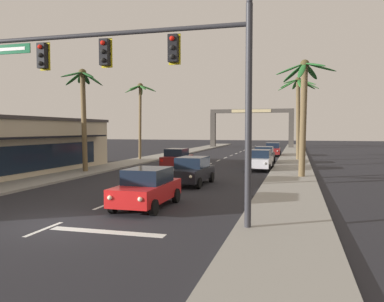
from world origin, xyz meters
name	(u,v)px	position (x,y,z in m)	size (l,w,h in m)	color
ground_plane	(59,223)	(0.00, 0.00, 0.00)	(220.00, 220.00, 0.00)	#232328
sidewalk_right	(292,171)	(7.80, 20.00, 0.07)	(3.20, 110.00, 0.14)	gray
sidewalk_left	(113,166)	(-7.80, 20.00, 0.07)	(3.20, 110.00, 0.14)	gray
lane_markings	(201,169)	(0.46, 19.62, 0.00)	(4.28, 87.84, 0.01)	silver
traffic_signal_mast	(151,70)	(3.27, 0.69, 5.40)	(10.38, 0.41, 7.53)	#2D2D33
sedan_lead_at_stop_bar	(147,188)	(1.97, 3.53, 0.85)	(1.97, 4.46, 1.68)	red
sedan_third_in_queue	(192,171)	(2.04, 10.71, 0.85)	(2.09, 4.51, 1.68)	black
sedan_oncoming_far	(177,158)	(-1.97, 20.57, 0.85)	(1.97, 4.46, 1.68)	maroon
sedan_parked_nearest_kerb	(260,160)	(5.27, 20.31, 0.85)	(2.04, 4.49, 1.68)	silver
sedan_parked_mid_kerb	(273,149)	(5.24, 37.92, 0.85)	(2.04, 4.49, 1.68)	maroon
sedan_parked_far_kerb	(264,155)	(5.10, 26.43, 0.85)	(1.97, 4.46, 1.68)	black
palm_left_second	(83,101)	(-7.65, 14.72, 5.54)	(3.16, 3.40, 7.96)	brown
palm_left_third	(140,103)	(-8.28, 27.46, 6.17)	(3.40, 3.34, 8.35)	brown
palm_right_second	(304,100)	(8.57, 15.60, 5.36)	(4.02, 3.74, 8.05)	brown
palm_right_third	(298,103)	(8.22, 31.25, 6.12)	(4.34, 4.44, 8.91)	brown
town_gateway_arch	(251,123)	(0.00, 60.10, 4.59)	(15.19, 0.90, 7.09)	#423D38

